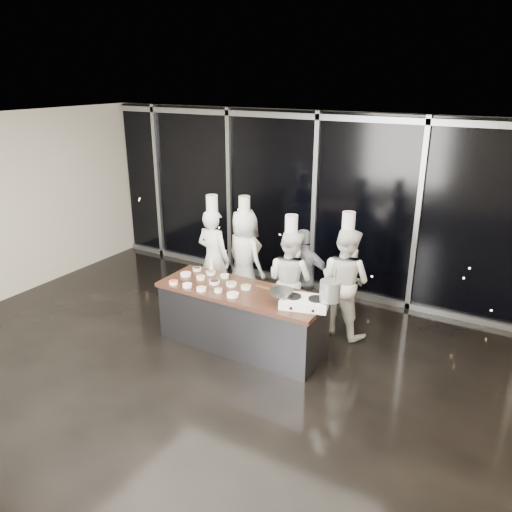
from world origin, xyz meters
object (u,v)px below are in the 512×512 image
Objects in this scene: guest at (303,278)px; chef_right at (345,281)px; stove at (305,302)px; frying_pan at (281,292)px; chef_far_left at (214,257)px; demo_counter at (242,318)px; chef_center at (290,280)px; chef_left at (245,256)px; stock_pot at (330,291)px.

guest is 0.81× the size of chef_right.
frying_pan is at bearing 176.44° from stove.
frying_pan is 0.30× the size of chef_right.
guest is at bearing 16.78° from chef_right.
frying_pan is 2.10m from chef_far_left.
demo_counter is 1.64m from chef_right.
chef_far_left is at bearing 140.47° from stove.
stove is 1.13m from chef_center.
chef_center is at bearing 178.39° from chef_left.
chef_left is at bearing 7.84° from chef_right.
chef_right is at bearing 100.10° from stock_pot.
chef_far_left is at bearing 159.36° from stock_pot.
chef_right is (2.25, 0.19, -0.02)m from chef_far_left.
stove is at bearing -168.57° from stock_pot.
stock_pot is (0.64, 0.13, 0.11)m from frying_pan.
chef_far_left is 1.06× the size of chef_center.
chef_far_left reaches higher than stock_pot.
chef_right is at bearing -170.11° from chef_far_left.
chef_left reaches higher than chef_center.
chef_center is at bearing -177.90° from chef_far_left.
guest is (0.11, 0.23, -0.03)m from chef_center.
chef_far_left is 0.54m from chef_left.
chef_far_left is (-1.13, 0.94, 0.43)m from demo_counter.
demo_counter is 1.00m from chef_center.
stock_pot is at bearing 151.25° from chef_center.
frying_pan is at bearing -9.12° from demo_counter.
chef_far_left is (-2.13, 0.99, -0.09)m from stove.
stove is 0.36× the size of chef_right.
stock_pot is 0.14× the size of chef_center.
demo_counter is 1.28× the size of chef_right.
guest is at bearing 86.14° from frying_pan.
chef_right is (1.12, 1.13, 0.40)m from demo_counter.
stove is at bearing 99.24° from guest.
frying_pan is 2.16× the size of stock_pot.
chef_far_left is 1.47m from chef_center.
frying_pan is 2.04m from chef_left.
chef_far_left reaches higher than stove.
frying_pan is at bearing 84.28° from chef_right.
chef_right reaches higher than stock_pot.
stock_pot is 0.14× the size of chef_far_left.
stock_pot is (0.32, 0.06, 0.21)m from stove.
stock_pot is at bearing 164.46° from chef_far_left.
demo_counter is 9.26× the size of stock_pot.
guest reaches higher than stove.
chef_center is at bearing 32.73° from chef_right.
chef_left reaches higher than stove.
chef_left is at bearing 120.22° from frying_pan.
chef_center is (0.34, 0.86, 0.36)m from demo_counter.
chef_right is at bearing 55.69° from frying_pan.
chef_center reaches higher than frying_pan.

